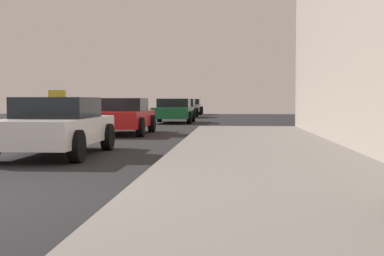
{
  "coord_description": "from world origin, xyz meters",
  "views": [
    {
      "loc": [
        3.27,
        -6.32,
        1.22
      ],
      "look_at": [
        2.83,
        -0.09,
        0.9
      ],
      "focal_mm": 51.5,
      "sensor_mm": 36.0,
      "label": 1
    }
  ],
  "objects": [
    {
      "name": "sidewalk",
      "position": [
        4.0,
        0.0,
        0.07
      ],
      "size": [
        4.0,
        32.0,
        0.15
      ],
      "primitive_type": "cube",
      "color": "gray",
      "rests_on": "ground_plane"
    },
    {
      "name": "car_white",
      "position": [
        -0.56,
        5.45,
        0.65
      ],
      "size": [
        1.95,
        4.19,
        1.43
      ],
      "rotation": [
        0.0,
        0.0,
        3.14
      ],
      "color": "white",
      "rests_on": "ground_plane"
    },
    {
      "name": "car_red",
      "position": [
        -0.53,
        12.82,
        0.64
      ],
      "size": [
        1.92,
        4.11,
        1.27
      ],
      "rotation": [
        0.0,
        0.0,
        3.14
      ],
      "color": "red",
      "rests_on": "ground_plane"
    },
    {
      "name": "car_green",
      "position": [
        0.28,
        22.41,
        0.65
      ],
      "size": [
        2.07,
        4.17,
        1.27
      ],
      "rotation": [
        0.0,
        0.0,
        3.14
      ],
      "color": "#196638",
      "rests_on": "ground_plane"
    },
    {
      "name": "car_black",
      "position": [
        -0.06,
        31.55,
        0.65
      ],
      "size": [
        2.0,
        4.36,
        1.27
      ],
      "rotation": [
        0.0,
        0.0,
        3.14
      ],
      "color": "black",
      "rests_on": "ground_plane"
    },
    {
      "name": "car_silver",
      "position": [
        -0.05,
        38.9,
        0.64
      ],
      "size": [
        1.93,
        4.08,
        1.27
      ],
      "rotation": [
        0.0,
        0.0,
        3.14
      ],
      "color": "#B7B7BF",
      "rests_on": "ground_plane"
    }
  ]
}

